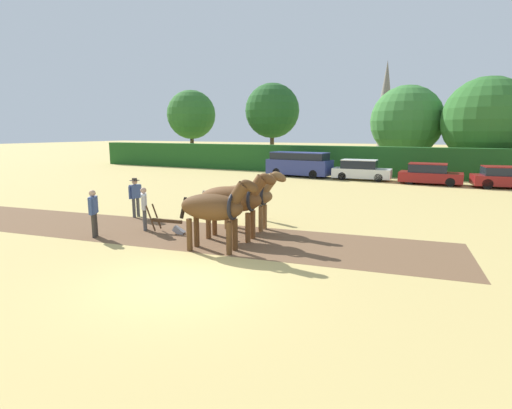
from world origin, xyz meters
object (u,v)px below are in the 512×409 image
object	(u,v)px
parked_car_center_left	(430,174)
tree_center	(486,120)
tree_center_left	(407,121)
church_spire	(385,106)
plow	(170,225)
draft_horse_lead_right	(233,199)
draft_horse_trail_left	(248,196)
tree_left	(272,111)
farmer_beside_team	(262,200)
parked_car_center	(505,178)
draft_horse_lead_left	(215,208)
tree_far_left	(191,115)
farmer_onlooker_right	(135,194)
farmer_at_plow	(144,206)
farmer_onlooker_left	(93,210)
parked_van	(299,164)
parked_car_left	(361,170)

from	to	relation	value
parked_car_center_left	tree_center	bearing A→B (deg)	66.18
tree_center	tree_center_left	bearing A→B (deg)	164.35
church_spire	plow	bearing A→B (deg)	-89.05
plow	parked_car_center_left	xyz separation A→B (m)	(7.78, 19.52, 0.41)
draft_horse_lead_right	draft_horse_trail_left	size ratio (longest dim) A/B	1.03
tree_left	draft_horse_trail_left	distance (m)	29.64
farmer_beside_team	parked_car_center	world-z (taller)	farmer_beside_team
draft_horse_lead_left	parked_car_center_left	xyz separation A→B (m)	(5.04, 20.69, -0.67)
tree_far_left	draft_horse_trail_left	size ratio (longest dim) A/B	3.02
tree_center_left	draft_horse_lead_right	xyz separation A→B (m)	(-2.38, -29.19, -3.28)
tree_center_left	farmer_beside_team	xyz separation A→B (m)	(-2.79, -26.03, -3.80)
tree_center_left	draft_horse_trail_left	bearing A→B (deg)	-95.30
tree_far_left	tree_left	xyz separation A→B (m)	(10.21, 0.61, 0.26)
parked_car_center	church_spire	bearing A→B (deg)	101.81
tree_far_left	tree_center_left	world-z (taller)	tree_far_left
farmer_onlooker_right	farmer_at_plow	bearing A→B (deg)	-30.65
tree_center_left	parked_car_center	bearing A→B (deg)	-53.25
draft_horse_trail_left	farmer_onlooker_left	xyz separation A→B (m)	(-4.39, -3.48, -0.32)
parked_van	parked_car_center	world-z (taller)	parked_van
draft_horse_trail_left	farmer_beside_team	bearing A→B (deg)	90.18
parked_car_center_left	parked_car_center	size ratio (longest dim) A/B	0.99
tree_center	draft_horse_trail_left	distance (m)	27.62
parked_van	church_spire	bearing A→B (deg)	92.29
farmer_beside_team	parked_car_center_left	distance (m)	17.00
tree_left	draft_horse_trail_left	xyz separation A→B (m)	(11.16, -27.07, -4.61)
church_spire	farmer_onlooker_right	bearing A→B (deg)	-92.47
farmer_at_plow	farmer_onlooker_left	distance (m)	1.82
tree_center	parked_van	distance (m)	16.14
church_spire	farmer_at_plow	size ratio (longest dim) A/B	8.69
tree_center	farmer_onlooker_left	xyz separation A→B (m)	(-13.46, -29.35, -3.68)
farmer_onlooker_right	parked_car_center_left	size ratio (longest dim) A/B	0.41
tree_far_left	church_spire	world-z (taller)	church_spire
tree_left	farmer_onlooker_right	distance (m)	28.31
parked_van	tree_center	bearing A→B (deg)	33.71
tree_center	draft_horse_lead_left	world-z (taller)	tree_center
church_spire	farmer_beside_team	distance (m)	50.59
plow	farmer_beside_team	size ratio (longest dim) A/B	0.98
plow	farmer_onlooker_left	distance (m)	2.71
tree_center_left	farmer_onlooker_right	size ratio (longest dim) A/B	4.66
tree_center_left	parked_van	bearing A→B (deg)	-127.61
parked_car_left	parked_car_center_left	distance (m)	4.97
tree_far_left	parked_van	xyz separation A→B (m)	(16.67, -8.20, -4.63)
draft_horse_lead_left	parked_car_center	bearing A→B (deg)	57.49
plow	farmer_onlooker_right	world-z (taller)	farmer_onlooker_right
farmer_beside_team	parked_car_center	xyz separation A→B (m)	(10.27, 16.02, -0.18)
farmer_at_plow	draft_horse_trail_left	bearing A→B (deg)	-14.71
tree_left	plow	xyz separation A→B (m)	(8.81, -28.90, -5.62)
draft_horse_lead_right	parked_car_center_left	world-z (taller)	draft_horse_lead_right
draft_horse_lead_right	parked_car_center	distance (m)	21.57
plow	parked_car_center_left	distance (m)	21.02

